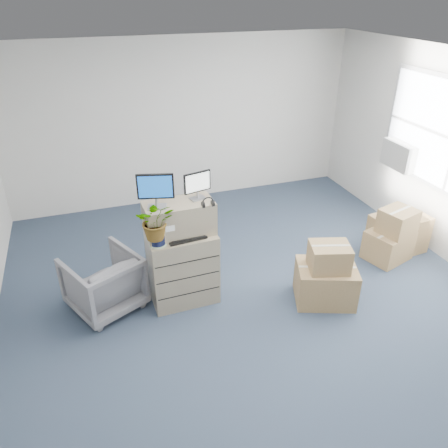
{
  "coord_description": "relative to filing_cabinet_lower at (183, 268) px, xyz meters",
  "views": [
    {
      "loc": [
        -1.72,
        -3.71,
        3.51
      ],
      "look_at": [
        -0.31,
        0.4,
        1.1
      ],
      "focal_mm": 35.0,
      "sensor_mm": 36.0,
      "label": 1
    }
  ],
  "objects": [
    {
      "name": "external_drive",
      "position": [
        0.33,
        0.13,
        0.49
      ],
      "size": [
        0.18,
        0.14,
        0.05
      ],
      "primitive_type": "cube",
      "rotation": [
        0.0,
        0.0,
        -0.13
      ],
      "color": "black",
      "rests_on": "filing_cabinet_lower"
    },
    {
      "name": "wall_back",
      "position": [
        0.77,
        2.91,
        0.94
      ],
      "size": [
        6.0,
        0.02,
        2.8
      ],
      "primitive_type": "cube",
      "color": "beige",
      "rests_on": "ground"
    },
    {
      "name": "ac_unit",
      "position": [
        3.64,
        0.8,
        0.74
      ],
      "size": [
        0.24,
        0.6,
        0.4
      ],
      "primitive_type": "cube",
      "color": "#BABAB6",
      "rests_on": "wall_right"
    },
    {
      "name": "monitor_left",
      "position": [
        -0.25,
        0.01,
        1.09
      ],
      "size": [
        0.4,
        0.2,
        0.4
      ],
      "rotation": [
        0.0,
        0.0,
        -0.25
      ],
      "color": "#99999E",
      "rests_on": "filing_cabinet_upper"
    },
    {
      "name": "tissue_box",
      "position": [
        0.35,
        0.08,
        0.55
      ],
      "size": [
        0.2,
        0.12,
        0.07
      ],
      "primitive_type": "cube",
      "rotation": [
        0.0,
        0.0,
        -0.11
      ],
      "color": "#3C73CC",
      "rests_on": "external_drive"
    },
    {
      "name": "headphones",
      "position": [
        0.29,
        -0.13,
        0.9
      ],
      "size": [
        0.14,
        0.02,
        0.14
      ],
      "primitive_type": "torus",
      "rotation": [
        1.57,
        0.0,
        0.03
      ],
      "color": "black",
      "rests_on": "filing_cabinet_upper"
    },
    {
      "name": "cardboard_boxes",
      "position": [
        2.59,
        -0.21,
        -0.14
      ],
      "size": [
        2.44,
        1.35,
        0.81
      ],
      "color": "olive",
      "rests_on": "ground"
    },
    {
      "name": "office_chair",
      "position": [
        -0.94,
        0.15,
        -0.07
      ],
      "size": [
        1.01,
        0.98,
        0.79
      ],
      "primitive_type": "imported",
      "rotation": [
        0.0,
        0.0,
        3.59
      ],
      "color": "slate",
      "rests_on": "ground"
    },
    {
      "name": "monitor_right",
      "position": [
        0.23,
        0.07,
        1.05
      ],
      "size": [
        0.33,
        0.16,
        0.33
      ],
      "rotation": [
        0.0,
        0.0,
        0.24
      ],
      "color": "#99999E",
      "rests_on": "filing_cabinet_upper"
    },
    {
      "name": "potted_plant",
      "position": [
        -0.3,
        -0.13,
        0.72
      ],
      "size": [
        0.48,
        0.52,
        0.44
      ],
      "rotation": [
        0.0,
        0.0,
        0.03
      ],
      "color": "#98B591",
      "rests_on": "filing_cabinet_lower"
    },
    {
      "name": "water_bottle",
      "position": [
        0.04,
        0.04,
        0.57
      ],
      "size": [
        0.06,
        0.06,
        0.21
      ],
      "primitive_type": "cylinder",
      "color": "gray",
      "rests_on": "filing_cabinet_lower"
    },
    {
      "name": "mouse",
      "position": [
        0.31,
        -0.08,
        0.48
      ],
      "size": [
        0.11,
        0.08,
        0.03
      ],
      "primitive_type": "ellipsoid",
      "rotation": [
        0.0,
        0.0,
        -0.26
      ],
      "color": "silver",
      "rests_on": "filing_cabinet_lower"
    },
    {
      "name": "filing_cabinet_lower",
      "position": [
        0.0,
        0.0,
        0.0
      ],
      "size": [
        0.81,
        0.51,
        0.93
      ],
      "primitive_type": "cube",
      "rotation": [
        0.0,
        0.0,
        0.03
      ],
      "color": "gray",
      "rests_on": "ground"
    },
    {
      "name": "ground",
      "position": [
        0.77,
        -0.6,
        -0.46
      ],
      "size": [
        7.0,
        7.0,
        0.0
      ],
      "primitive_type": "plane",
      "color": "#253044",
      "rests_on": "ground"
    },
    {
      "name": "keyboard",
      "position": [
        0.04,
        -0.11,
        0.48
      ],
      "size": [
        0.46,
        0.23,
        0.02
      ],
      "primitive_type": "cube",
      "rotation": [
        0.0,
        0.0,
        0.09
      ],
      "color": "black",
      "rests_on": "filing_cabinet_lower"
    },
    {
      "name": "filing_cabinet_upper",
      "position": [
        -0.0,
        0.04,
        0.66
      ],
      "size": [
        0.81,
        0.42,
        0.4
      ],
      "primitive_type": "cube",
      "rotation": [
        0.0,
        0.0,
        0.03
      ],
      "color": "gray",
      "rests_on": "filing_cabinet_lower"
    },
    {
      "name": "phone_dock",
      "position": [
        -0.08,
        0.04,
        0.51
      ],
      "size": [
        0.06,
        0.05,
        0.13
      ],
      "rotation": [
        0.0,
        0.0,
        0.03
      ],
      "color": "silver",
      "rests_on": "filing_cabinet_lower"
    }
  ]
}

